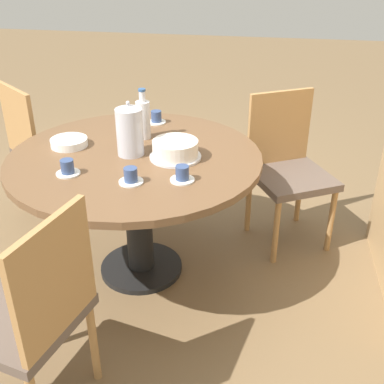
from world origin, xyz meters
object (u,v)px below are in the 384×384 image
water_bottle (143,118)px  cup_c (182,175)px  chair_c (44,147)px  coffee_pot (130,130)px  cup_a (68,168)px  chair_b (287,166)px  cake_main (175,150)px  cup_b (131,177)px  cup_d (156,118)px  chair_a (31,312)px

water_bottle → cup_c: 0.56m
water_bottle → chair_c: bearing=-111.3°
coffee_pot → cup_a: bearing=-39.5°
chair_b → cup_c: (0.74, -0.49, 0.26)m
coffee_pot → cake_main: size_ratio=1.08×
cup_a → cup_b: 0.31m
cup_b → cup_d: bearing=-175.0°
chair_c → cup_d: bearing=-145.9°
cake_main → cup_d: size_ratio=2.30×
coffee_pot → water_bottle: 0.22m
chair_a → cup_b: size_ratio=8.06×
chair_b → cup_a: bearing=-172.1°
coffee_pot → cup_c: size_ratio=2.49×
cup_a → cup_b: (0.03, 0.31, 0.00)m
cake_main → cup_a: (0.26, -0.45, -0.01)m
chair_b → chair_c: size_ratio=1.00×
chair_c → cup_c: chair_c is taller
chair_c → cup_c: bearing=-177.5°
chair_a → water_bottle: bearing=-173.7°
coffee_pot → chair_a: bearing=-7.7°
chair_b → water_bottle: (0.27, -0.78, 0.34)m
coffee_pot → cup_a: (0.27, -0.22, -0.10)m
chair_a → cup_b: (-0.62, 0.21, 0.26)m
chair_c → water_bottle: bearing=-163.0°
chair_b → cup_b: (0.79, -0.71, 0.26)m
cup_c → water_bottle: bearing=-147.3°
cake_main → cup_a: bearing=-60.0°
water_bottle → chair_b: bearing=109.1°
chair_c → cake_main: 1.13m
chair_c → cup_d: chair_c is taller
cup_c → cup_d: bearing=-157.8°
cup_a → water_bottle: bearing=154.9°
cup_b → cup_c: same height
chair_c → cup_b: 1.19m
cup_b → cup_d: (-0.76, -0.07, 0.00)m
chair_a → cup_d: bearing=-173.1°
chair_a → water_bottle: 1.20m
chair_a → chair_c: bearing=-143.8°
coffee_pot → cup_c: bearing=51.6°
chair_a → cake_main: 1.01m
cake_main → cup_c: size_ratio=2.30×
chair_c → cup_b: chair_c is taller
water_bottle → cup_a: size_ratio=2.44×
cup_c → cup_d: (-0.70, -0.29, 0.00)m
cup_a → cup_d: 0.76m
chair_c → cup_d: size_ratio=8.06×
chair_a → chair_b: (-1.41, 0.92, 0.00)m
water_bottle → chair_a: bearing=-6.6°
chair_c → cup_a: size_ratio=8.06×
water_bottle → cup_b: water_bottle is taller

